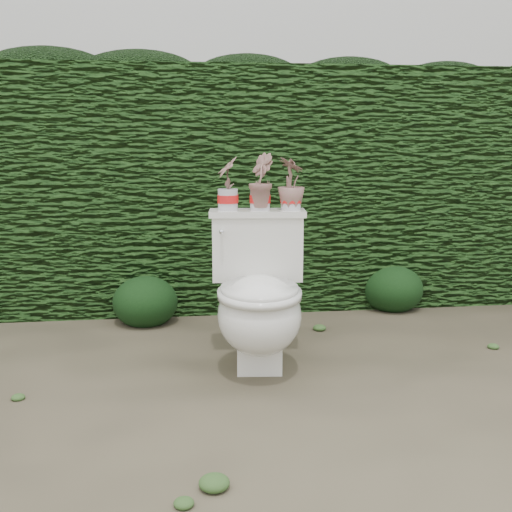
{
  "coord_description": "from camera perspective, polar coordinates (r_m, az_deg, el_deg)",
  "views": [
    {
      "loc": [
        -0.58,
        -2.95,
        1.16
      ],
      "look_at": [
        -0.15,
        0.25,
        0.55
      ],
      "focal_mm": 45.0,
      "sensor_mm": 36.0,
      "label": 1
    }
  ],
  "objects": [
    {
      "name": "toilet",
      "position": [
        3.2,
        0.26,
        -3.89
      ],
      "size": [
        0.52,
        0.72,
        0.78
      ],
      "rotation": [
        0.0,
        0.0,
        -0.1
      ],
      "color": "silver",
      "rests_on": "ground"
    },
    {
      "name": "potted_plant_right",
      "position": [
        3.35,
        3.13,
        6.31
      ],
      "size": [
        0.19,
        0.19,
        0.26
      ],
      "primitive_type": "imported",
      "rotation": [
        0.0,
        0.0,
        2.03
      ],
      "color": "#387B26",
      "rests_on": "toilet"
    },
    {
      "name": "potted_plant_center",
      "position": [
        3.34,
        0.37,
        6.5
      ],
      "size": [
        0.13,
        0.15,
        0.28
      ],
      "primitive_type": "imported",
      "rotation": [
        0.0,
        0.0,
        1.58
      ],
      "color": "#387B26",
      "rests_on": "toilet"
    },
    {
      "name": "ground",
      "position": [
        3.22,
        3.36,
        -10.43
      ],
      "size": [
        60.0,
        60.0,
        0.0
      ],
      "primitive_type": "plane",
      "color": "brown",
      "rests_on": "ground"
    },
    {
      "name": "liriope_clump_1",
      "position": [
        4.07,
        -9.83,
        -3.66
      ],
      "size": [
        0.41,
        0.41,
        0.32
      ],
      "primitive_type": "ellipsoid",
      "color": "#163512",
      "rests_on": "ground"
    },
    {
      "name": "house_wall",
      "position": [
        9.07,
        -0.03,
        15.98
      ],
      "size": [
        8.0,
        3.5,
        4.0
      ],
      "primitive_type": "cube",
      "color": "silver",
      "rests_on": "ground"
    },
    {
      "name": "hedge",
      "position": [
        4.6,
        -0.3,
        6.19
      ],
      "size": [
        8.0,
        1.0,
        1.6
      ],
      "primitive_type": "cube",
      "color": "#28501A",
      "rests_on": "ground"
    },
    {
      "name": "liriope_clump_2",
      "position": [
        4.45,
        12.06,
        -2.51
      ],
      "size": [
        0.41,
        0.41,
        0.33
      ],
      "primitive_type": "ellipsoid",
      "color": "#163512",
      "rests_on": "ground"
    },
    {
      "name": "potted_plant_left",
      "position": [
        3.34,
        -2.53,
        6.32
      ],
      "size": [
        0.1,
        0.14,
        0.26
      ],
      "primitive_type": "imported",
      "rotation": [
        0.0,
        0.0,
        4.8
      ],
      "color": "#387B26",
      "rests_on": "toilet"
    }
  ]
}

